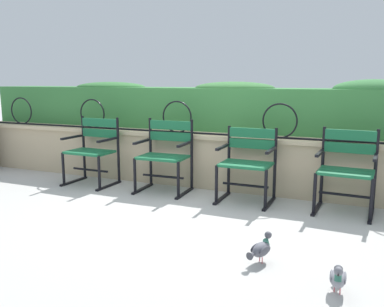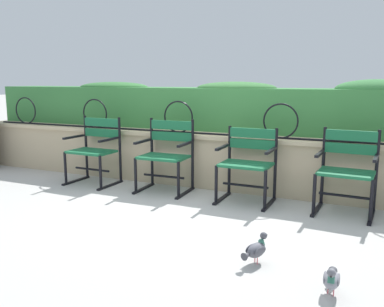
% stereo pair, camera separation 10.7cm
% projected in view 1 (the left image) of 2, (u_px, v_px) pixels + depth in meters
% --- Properties ---
extents(ground_plane, '(60.00, 60.00, 0.00)m').
position_uv_depth(ground_plane, '(189.00, 202.00, 4.71)').
color(ground_plane, '#B7B5AF').
extents(stone_wall, '(7.83, 0.41, 0.69)m').
position_uv_depth(stone_wall, '(212.00, 160.00, 5.34)').
color(stone_wall, tan).
rests_on(stone_wall, ground).
extents(iron_arch_fence, '(7.29, 0.02, 0.42)m').
position_uv_depth(iron_arch_fence, '(183.00, 120.00, 5.33)').
color(iron_arch_fence, black).
rests_on(iron_arch_fence, stone_wall).
extents(hedge_row, '(7.68, 0.69, 0.69)m').
position_uv_depth(hedge_row, '(227.00, 107.00, 5.69)').
color(hedge_row, '#387A3D').
rests_on(hedge_row, stone_wall).
extents(park_chair_leftmost, '(0.63, 0.53, 0.89)m').
position_uv_depth(park_chair_leftmost, '(93.00, 149.00, 5.49)').
color(park_chair_leftmost, '#19663D').
rests_on(park_chair_leftmost, ground).
extents(park_chair_centre_left, '(0.63, 0.54, 0.90)m').
position_uv_depth(park_chair_centre_left, '(165.00, 154.00, 5.12)').
color(park_chair_centre_left, '#19663D').
rests_on(park_chair_centre_left, ground).
extents(park_chair_centre_right, '(0.60, 0.52, 0.84)m').
position_uv_depth(park_chair_centre_right, '(248.00, 162.00, 4.70)').
color(park_chair_centre_right, '#19663D').
rests_on(park_chair_centre_right, ground).
extents(park_chair_rightmost, '(0.61, 0.55, 0.88)m').
position_uv_depth(park_chair_rightmost, '(347.00, 168.00, 4.31)').
color(park_chair_rightmost, '#19663D').
rests_on(park_chair_rightmost, ground).
extents(pigeon_near_chairs, '(0.11, 0.29, 0.22)m').
position_uv_depth(pigeon_near_chairs, '(338.00, 277.00, 2.69)').
color(pigeon_near_chairs, gray).
rests_on(pigeon_near_chairs, ground).
extents(pigeon_far_side, '(0.16, 0.28, 0.22)m').
position_uv_depth(pigeon_far_side, '(261.00, 249.00, 3.13)').
color(pigeon_far_side, '#5B5B66').
rests_on(pigeon_far_side, ground).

